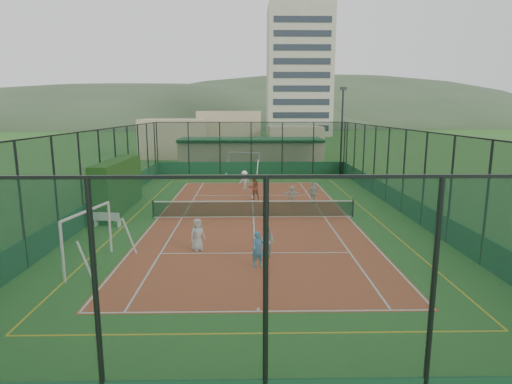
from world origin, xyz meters
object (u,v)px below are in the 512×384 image
(child_near_right, at_px, (267,242))
(coach, at_px, (254,188))
(clubhouse, at_px, (251,153))
(futsal_goal_near, at_px, (88,239))
(floodlight_ne, at_px, (342,132))
(futsal_goal_far, at_px, (244,163))
(child_far_left, at_px, (244,180))
(child_far_back, at_px, (292,195))
(child_near_left, at_px, (198,235))
(child_near_mid, at_px, (258,249))
(apartment_tower, at_px, (299,73))
(white_bench, at_px, (107,219))
(child_far_right, at_px, (313,193))

(child_near_right, xyz_separation_m, coach, (-0.41, 11.80, 0.19))
(clubhouse, relative_size, futsal_goal_near, 4.40)
(floodlight_ne, xyz_separation_m, futsal_goal_far, (-9.29, 1.05, -3.10))
(child_far_left, height_order, child_far_back, child_far_left)
(child_near_left, distance_m, child_near_mid, 3.33)
(child_near_mid, height_order, child_far_back, child_near_mid)
(child_near_left, bearing_deg, child_near_right, -51.07)
(apartment_tower, distance_m, white_bench, 87.46)
(clubhouse, bearing_deg, futsal_goal_near, -102.53)
(child_far_right, bearing_deg, futsal_goal_near, 34.68)
(child_near_right, distance_m, child_far_right, 10.74)
(floodlight_ne, xyz_separation_m, child_near_mid, (-8.52, -24.65, -3.40))
(futsal_goal_far, distance_m, child_far_back, 14.41)
(floodlight_ne, relative_size, white_bench, 5.55)
(child_near_mid, relative_size, child_far_back, 1.21)
(apartment_tower, bearing_deg, futsal_goal_near, -101.72)
(apartment_tower, distance_m, coach, 79.24)
(futsal_goal_near, distance_m, child_near_right, 7.20)
(floodlight_ne, relative_size, child_far_back, 6.93)
(apartment_tower, distance_m, child_far_right, 80.37)
(white_bench, relative_size, child_near_left, 1.03)
(floodlight_ne, relative_size, child_far_left, 5.58)
(futsal_goal_near, distance_m, child_near_left, 4.48)
(child_near_right, distance_m, child_far_left, 15.70)
(white_bench, xyz_separation_m, child_far_back, (10.41, 5.56, 0.19))
(floodlight_ne, xyz_separation_m, child_far_back, (-5.99, -12.97, -3.52))
(child_far_right, relative_size, coach, 0.88)
(child_far_back, bearing_deg, child_near_mid, 87.09)
(futsal_goal_far, bearing_deg, coach, -72.68)
(child_far_left, relative_size, child_far_right, 1.00)
(clubhouse, xyz_separation_m, child_far_left, (-0.59, -13.19, -0.83))
(child_near_left, bearing_deg, futsal_goal_near, 168.62)
(floodlight_ne, height_order, apartment_tower, apartment_tower)
(child_near_left, relative_size, child_near_right, 1.10)
(futsal_goal_far, bearing_deg, futsal_goal_near, -89.32)
(child_near_left, xyz_separation_m, child_far_left, (1.94, 14.80, 0.02))
(apartment_tower, relative_size, futsal_goal_far, 9.47)
(child_near_mid, relative_size, child_far_left, 0.97)
(apartment_tower, bearing_deg, futsal_goal_far, -101.15)
(white_bench, height_order, futsal_goal_near, futsal_goal_near)
(floodlight_ne, relative_size, child_near_right, 6.27)
(futsal_goal_far, xyz_separation_m, child_far_right, (4.66, -14.34, -0.27))
(futsal_goal_near, xyz_separation_m, child_far_back, (9.22, 11.42, -0.51))
(clubhouse, distance_m, child_far_back, 18.58)
(floodlight_ne, distance_m, child_far_back, 14.72)
(child_near_left, bearing_deg, floodlight_ne, 28.57)
(white_bench, relative_size, child_far_left, 1.00)
(child_far_right, bearing_deg, floodlight_ne, -120.87)
(futsal_goal_far, distance_m, child_near_left, 23.71)
(futsal_goal_far, bearing_deg, floodlight_ne, 7.36)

